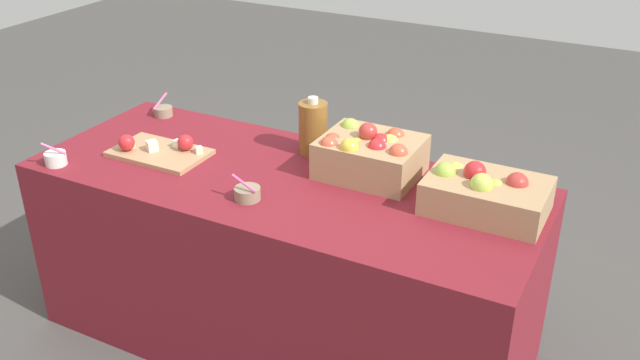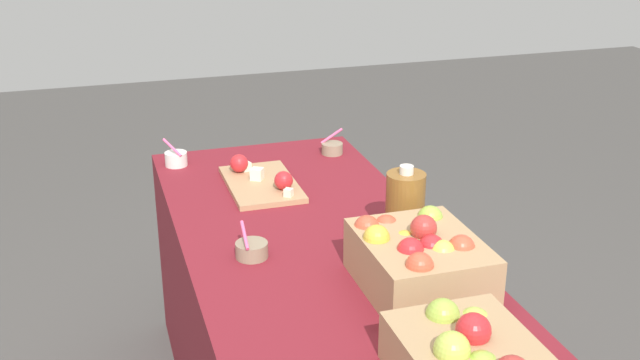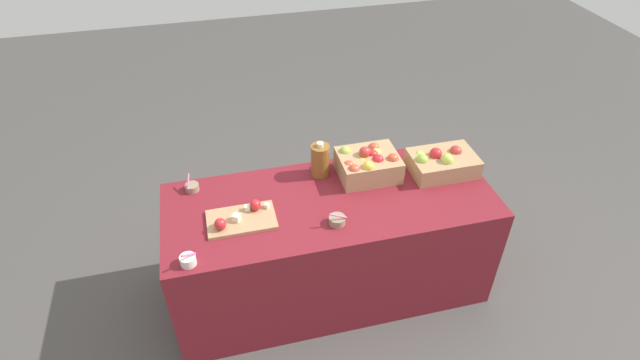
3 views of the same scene
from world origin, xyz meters
name	(u,v)px [view 2 (image 2 of 3)]	position (x,y,z in m)	size (l,w,h in m)	color
table	(322,360)	(0.00, 0.00, 0.37)	(1.90, 0.76, 0.74)	maroon
apple_crate_middle	(418,259)	(0.27, 0.17, 0.82)	(0.35, 0.29, 0.19)	tan
cutting_board_front	(261,181)	(-0.52, -0.06, 0.76)	(0.37, 0.23, 0.08)	tan
sample_bowl_near	(332,148)	(-0.76, 0.28, 0.76)	(0.08, 0.09, 0.10)	gray
sample_bowl_mid	(176,159)	(-0.81, -0.30, 0.77)	(0.09, 0.08, 0.10)	silver
sample_bowl_far	(252,250)	(-0.02, -0.20, 0.76)	(0.10, 0.09, 0.09)	gray
cider_jug	(406,207)	(0.00, 0.25, 0.84)	(0.11, 0.11, 0.23)	brown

